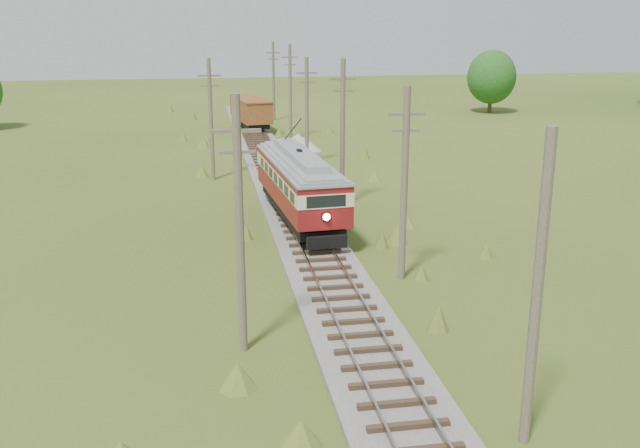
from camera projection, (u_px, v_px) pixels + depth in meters
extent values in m
cube|color=#605B54|center=(285.00, 195.00, 46.72)|extent=(3.60, 96.00, 0.25)
cube|color=#726659|center=(274.00, 190.00, 46.50)|extent=(0.08, 96.00, 0.17)
cube|color=#726659|center=(296.00, 189.00, 46.74)|extent=(0.08, 96.00, 0.17)
cube|color=#2D2116|center=(285.00, 192.00, 46.66)|extent=(2.40, 96.00, 0.16)
cube|color=black|center=(300.00, 208.00, 40.02)|extent=(3.15, 11.11, 0.45)
cube|color=maroon|center=(300.00, 191.00, 39.74)|extent=(3.64, 12.09, 1.09)
cube|color=beige|center=(300.00, 175.00, 39.49)|extent=(3.67, 12.15, 0.70)
cube|color=black|center=(300.00, 175.00, 39.49)|extent=(3.66, 11.62, 0.55)
cube|color=maroon|center=(299.00, 167.00, 39.35)|extent=(3.64, 12.09, 0.30)
cube|color=gray|center=(299.00, 161.00, 39.26)|extent=(3.70, 12.21, 0.38)
cube|color=gray|center=(299.00, 155.00, 39.16)|extent=(1.89, 9.01, 0.40)
sphere|color=#FFF2BF|center=(327.00, 217.00, 34.07)|extent=(0.36, 0.36, 0.36)
cylinder|color=black|center=(292.00, 130.00, 40.52)|extent=(0.39, 4.62, 1.92)
cylinder|color=black|center=(304.00, 233.00, 35.66)|extent=(0.18, 0.80, 0.79)
cylinder|color=black|center=(333.00, 231.00, 36.00)|extent=(0.18, 0.80, 0.79)
cylinder|color=black|center=(272.00, 192.00, 44.06)|extent=(0.18, 0.80, 0.79)
cylinder|color=black|center=(296.00, 190.00, 44.41)|extent=(0.18, 0.80, 0.79)
cube|color=black|center=(251.00, 122.00, 73.50)|extent=(3.19, 7.65, 0.52)
cube|color=brown|center=(251.00, 109.00, 73.14)|extent=(3.84, 8.54, 2.06)
cube|color=brown|center=(250.00, 99.00, 72.84)|extent=(3.92, 8.71, 0.12)
cylinder|color=black|center=(249.00, 125.00, 71.00)|extent=(0.24, 0.83, 0.82)
cylinder|color=black|center=(264.00, 124.00, 71.46)|extent=(0.24, 0.83, 0.82)
cylinder|color=black|center=(239.00, 119.00, 75.52)|extent=(0.24, 0.83, 0.82)
cylinder|color=black|center=(253.00, 118.00, 75.97)|extent=(0.24, 0.83, 0.82)
cone|color=gray|center=(298.00, 141.00, 63.56)|extent=(3.66, 3.66, 1.37)
cone|color=gray|center=(310.00, 146.00, 62.71)|extent=(2.06, 2.06, 0.80)
cylinder|color=brown|center=(537.00, 294.00, 18.59)|extent=(0.30, 0.30, 8.80)
cylinder|color=brown|center=(404.00, 186.00, 30.95)|extent=(0.30, 0.30, 8.60)
cube|color=brown|center=(407.00, 114.00, 30.08)|extent=(1.60, 0.12, 0.12)
cube|color=brown|center=(406.00, 131.00, 30.28)|extent=(1.20, 0.10, 0.10)
cylinder|color=brown|center=(343.00, 134.00, 43.18)|extent=(0.30, 0.30, 9.00)
cube|color=brown|center=(343.00, 79.00, 42.26)|extent=(1.60, 0.12, 0.12)
cube|color=brown|center=(343.00, 91.00, 42.45)|extent=(1.20, 0.10, 0.10)
cylinder|color=brown|center=(307.00, 112.00, 55.53)|extent=(0.30, 0.30, 8.40)
cube|color=brown|center=(307.00, 73.00, 54.69)|extent=(1.60, 0.12, 0.12)
cube|color=brown|center=(307.00, 82.00, 54.89)|extent=(1.20, 0.10, 0.10)
cylinder|color=brown|center=(290.00, 92.00, 67.83)|extent=(0.30, 0.30, 8.90)
cube|color=brown|center=(290.00, 57.00, 66.92)|extent=(1.60, 0.12, 0.12)
cube|color=brown|center=(290.00, 65.00, 67.11)|extent=(1.20, 0.10, 0.10)
cylinder|color=brown|center=(274.00, 81.00, 80.12)|extent=(0.30, 0.30, 8.70)
cube|color=brown|center=(273.00, 53.00, 79.24)|extent=(1.60, 0.12, 0.12)
cube|color=brown|center=(273.00, 59.00, 79.44)|extent=(1.20, 0.10, 0.10)
cylinder|color=brown|center=(240.00, 228.00, 24.00)|extent=(0.30, 0.30, 9.00)
cube|color=brown|center=(237.00, 131.00, 23.08)|extent=(1.60, 0.12, 0.12)
cube|color=brown|center=(237.00, 152.00, 23.27)|extent=(1.20, 0.10, 0.10)
cylinder|color=brown|center=(211.00, 120.00, 50.50)|extent=(0.30, 0.30, 8.60)
cube|color=brown|center=(209.00, 76.00, 49.63)|extent=(1.60, 0.12, 0.12)
cube|color=brown|center=(209.00, 86.00, 49.83)|extent=(1.20, 0.10, 0.10)
cylinder|color=#38281C|center=(490.00, 102.00, 87.23)|extent=(0.50, 0.50, 2.52)
ellipsoid|color=#174A16|center=(492.00, 77.00, 86.37)|extent=(5.88, 5.88, 6.47)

